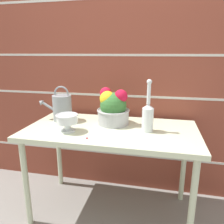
{
  "coord_description": "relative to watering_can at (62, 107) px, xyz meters",
  "views": [
    {
      "loc": [
        0.34,
        -1.54,
        1.3
      ],
      "look_at": [
        0.0,
        0.03,
        0.86
      ],
      "focal_mm": 35.0,
      "sensor_mm": 36.0,
      "label": 1
    }
  ],
  "objects": [
    {
      "name": "brick_wall",
      "position": [
        0.45,
        0.32,
        0.25
      ],
      "size": [
        3.6,
        0.08,
        2.2
      ],
      "color": "brown",
      "rests_on": "ground_plane"
    },
    {
      "name": "ground_plane",
      "position": [
        0.45,
        -0.11,
        -0.85
      ],
      "size": [
        12.0,
        12.0,
        0.0
      ],
      "primitive_type": "plane",
      "color": "gray"
    },
    {
      "name": "patio_table",
      "position": [
        0.45,
        -0.11,
        -0.19
      ],
      "size": [
        1.3,
        0.68,
        0.74
      ],
      "color": "beige",
      "rests_on": "ground_plane"
    },
    {
      "name": "flower_planter",
      "position": [
        0.44,
        0.0,
        0.02
      ],
      "size": [
        0.26,
        0.26,
        0.29
      ],
      "color": "#ADADB2",
      "rests_on": "patio_table"
    },
    {
      "name": "fallen_petal",
      "position": [
        0.34,
        -0.35,
        -0.11
      ],
      "size": [
        0.01,
        0.01,
        0.01
      ],
      "color": "red",
      "rests_on": "patio_table"
    },
    {
      "name": "glass_decanter",
      "position": [
        0.72,
        -0.12,
        0.01
      ],
      "size": [
        0.08,
        0.08,
        0.38
      ],
      "color": "silver",
      "rests_on": "patio_table"
    },
    {
      "name": "watering_can",
      "position": [
        0.0,
        0.0,
        0.0
      ],
      "size": [
        0.3,
        0.16,
        0.3
      ],
      "color": "gray",
      "rests_on": "patio_table"
    },
    {
      "name": "crystal_pedestal_bowl",
      "position": [
        0.15,
        -0.24,
        -0.03
      ],
      "size": [
        0.16,
        0.16,
        0.13
      ],
      "color": "silver",
      "rests_on": "patio_table"
    }
  ]
}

